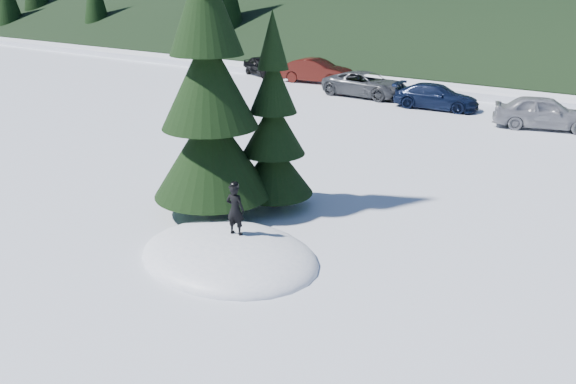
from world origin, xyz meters
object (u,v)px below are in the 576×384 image
Objects in this scene: spruce_tall at (209,93)px; car_3 at (436,97)px; car_0 at (263,66)px; spruce_short at (274,134)px; car_4 at (544,112)px; child_skier at (235,209)px; car_2 at (366,84)px; car_1 at (316,71)px.

spruce_tall is 2.01× the size of car_3.
car_0 is 0.91× the size of car_3.
spruce_short reaches higher than car_0.
car_4 is at bearing -80.80° from car_0.
car_2 is at bearing -81.63° from child_skier.
spruce_short is 1.39× the size of car_0.
car_4 is (10.03, -1.97, 0.03)m from car_2.
spruce_tall is at bearing 176.58° from car_3.
car_3 is at bearing -99.00° from car_2.
car_0 is (-17.14, 21.81, -0.43)m from child_skier.
car_0 is at bearing 126.40° from spruce_tall.
car_2 is (-6.36, 16.35, -1.42)m from spruce_short.
car_0 is 9.96m from car_2.
car_1 reaches higher than car_0.
car_2 is at bearing -82.75° from car_0.
car_2 is at bearing 73.72° from car_3.
spruce_tall is at bearing -162.07° from car_2.
child_skier is 0.25× the size of car_2.
car_3 is 1.01× the size of car_4.
child_skier is at bearing -157.52° from car_2.
child_skier reaches higher than car_2.
spruce_tall is 17.17m from car_3.
car_4 is at bearing -116.14° from car_1.
car_1 is 1.10× the size of car_4.
spruce_short is at bearing -81.09° from child_skier.
spruce_short is 15.71m from car_3.
spruce_tall reaches higher than car_4.
car_4 is at bearing 75.66° from spruce_short.
car_1 is at bearing -71.30° from car_0.
car_1 is (-11.30, 18.64, -1.34)m from spruce_short.
child_skier is 17.45m from car_4.
car_0 is 0.92× the size of car_4.
car_0 is (-14.98, 20.33, -2.66)m from spruce_tall.
car_3 is (14.18, -3.39, -0.04)m from car_0.
car_1 reaches higher than car_4.
child_skier is at bearing -34.56° from spruce_tall.
child_skier is at bearing 154.54° from car_4.
spruce_tall is 1.74× the size of car_2.
car_1 is at bearing 117.20° from spruce_tall.
child_skier is 0.26× the size of car_1.
spruce_short reaches higher than car_3.
car_2 reaches higher than car_0.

